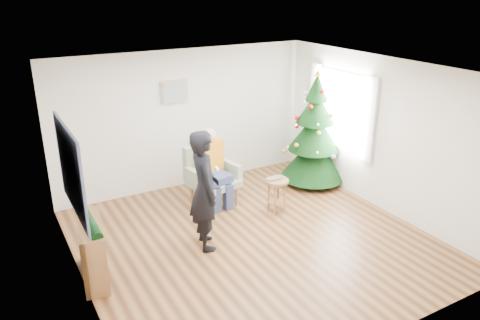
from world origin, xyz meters
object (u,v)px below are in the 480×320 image
stool (277,195)px  armchair (212,182)px  standing_man (205,190)px  console (93,251)px  christmas_tree (314,134)px

stool → armchair: (-0.80, 0.88, 0.08)m
stool → standing_man: (-1.53, -0.39, 0.60)m
stool → armchair: armchair is taller
stool → console: bearing=-173.0°
standing_man → console: (-1.64, 0.01, -0.50)m
christmas_tree → standing_man: 3.05m
stool → console: (-3.17, -0.39, 0.10)m
stool → armchair: size_ratio=0.57×
armchair → console: bearing=-162.1°
stool → standing_man: standing_man is taller
stool → standing_man: size_ratio=0.33×
standing_man → console: 1.71m
console → christmas_tree: bearing=23.4°
christmas_tree → standing_man: christmas_tree is taller
standing_man → stool: bearing=-63.5°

